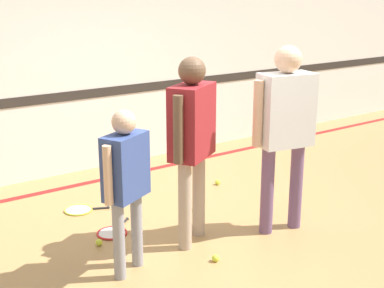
# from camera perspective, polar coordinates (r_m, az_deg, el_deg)

# --- Properties ---
(ground_plane) EXTENTS (16.00, 16.00, 0.00)m
(ground_plane) POSITION_cam_1_polar(r_m,az_deg,el_deg) (5.25, 0.94, -10.17)
(ground_plane) COLOR #A87F4C
(wall_back) EXTENTS (16.00, 0.07, 3.20)m
(wall_back) POSITION_cam_1_polar(r_m,az_deg,el_deg) (7.03, -11.76, 9.83)
(wall_back) COLOR silver
(wall_back) RESTS_ON ground_plane
(floor_stripe) EXTENTS (14.40, 0.10, 0.01)m
(floor_stripe) POSITION_cam_1_polar(r_m,az_deg,el_deg) (6.92, -9.28, -3.71)
(floor_stripe) COLOR red
(floor_stripe) RESTS_ON ground_plane
(person_instructor) EXTENTS (0.59, 0.49, 1.77)m
(person_instructor) POSITION_cam_1_polar(r_m,az_deg,el_deg) (4.85, 0.00, 1.37)
(person_instructor) COLOR tan
(person_instructor) RESTS_ON ground_plane
(person_student_left) EXTENTS (0.49, 0.37, 1.42)m
(person_student_left) POSITION_cam_1_polar(r_m,az_deg,el_deg) (4.39, -7.07, -3.27)
(person_student_left) COLOR gray
(person_student_left) RESTS_ON ground_plane
(person_student_right) EXTENTS (0.69, 0.38, 1.84)m
(person_student_right) POSITION_cam_1_polar(r_m,az_deg,el_deg) (5.17, 9.91, 2.57)
(person_student_right) COLOR #6B4C70
(person_student_right) RESTS_ON ground_plane
(racket_spare_on_floor) EXTENTS (0.52, 0.44, 0.03)m
(racket_spare_on_floor) POSITION_cam_1_polar(r_m,az_deg,el_deg) (5.44, -8.45, -9.29)
(racket_spare_on_floor) COLOR red
(racket_spare_on_floor) RESTS_ON ground_plane
(racket_second_spare) EXTENTS (0.52, 0.41, 0.03)m
(racket_second_spare) POSITION_cam_1_polar(r_m,az_deg,el_deg) (6.02, -11.89, -6.87)
(racket_second_spare) COLOR #C6D838
(racket_second_spare) RESTS_ON ground_plane
(tennis_ball_near_instructor) EXTENTS (0.07, 0.07, 0.07)m
(tennis_ball_near_instructor) POSITION_cam_1_polar(r_m,az_deg,el_deg) (4.86, 2.54, -12.06)
(tennis_ball_near_instructor) COLOR #CCE038
(tennis_ball_near_instructor) RESTS_ON ground_plane
(tennis_ball_by_spare_racket) EXTENTS (0.07, 0.07, 0.07)m
(tennis_ball_by_spare_racket) POSITION_cam_1_polar(r_m,az_deg,el_deg) (5.20, -9.89, -10.30)
(tennis_ball_by_spare_racket) COLOR #CCE038
(tennis_ball_by_spare_racket) RESTS_ON ground_plane
(tennis_ball_stray_left) EXTENTS (0.07, 0.07, 0.07)m
(tennis_ball_stray_left) POSITION_cam_1_polar(r_m,az_deg,el_deg) (5.90, 0.38, -6.74)
(tennis_ball_stray_left) COLOR #CCE038
(tennis_ball_stray_left) RESTS_ON ground_plane
(tennis_ball_stray_right) EXTENTS (0.07, 0.07, 0.07)m
(tennis_ball_stray_right) POSITION_cam_1_polar(r_m,az_deg,el_deg) (6.64, 2.75, -4.09)
(tennis_ball_stray_right) COLOR #CCE038
(tennis_ball_stray_right) RESTS_ON ground_plane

